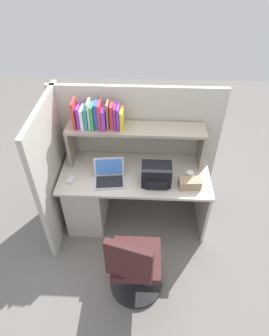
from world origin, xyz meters
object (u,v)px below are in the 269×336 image
(computer_mouse, at_px, (71,180))
(tissue_box, at_px, (190,183))
(paper_cup, at_px, (190,175))
(office_chair, at_px, (135,268))
(laptop, at_px, (109,176))
(backpack, at_px, (156,175))

(computer_mouse, height_order, tissue_box, tissue_box)
(paper_cup, xyz_separation_m, tissue_box, (-0.01, -0.13, 0.01))
(office_chair, bearing_deg, laptop, -54.17)
(computer_mouse, xyz_separation_m, tissue_box, (1.22, -0.03, 0.03))
(office_chair, bearing_deg, computer_mouse, -32.16)
(laptop, xyz_separation_m, tissue_box, (0.82, -0.07, -0.00))
(laptop, xyz_separation_m, paper_cup, (0.83, 0.06, -0.01))
(computer_mouse, relative_size, office_chair, 0.11)
(backpack, xyz_separation_m, paper_cup, (0.35, 0.08, -0.06))
(paper_cup, bearing_deg, office_chair, -121.92)
(tissue_box, relative_size, office_chair, 0.24)
(laptop, relative_size, computer_mouse, 3.26)
(backpack, distance_m, computer_mouse, 0.88)
(computer_mouse, relative_size, tissue_box, 0.47)
(laptop, height_order, tissue_box, laptop)
(backpack, height_order, tissue_box, backpack)
(office_chair, bearing_deg, paper_cup, -106.64)
(laptop, distance_m, computer_mouse, 0.40)
(computer_mouse, xyz_separation_m, paper_cup, (1.23, 0.10, 0.03))
(backpack, bearing_deg, computer_mouse, -178.61)
(laptop, relative_size, backpack, 1.13)
(paper_cup, bearing_deg, tissue_box, -95.26)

